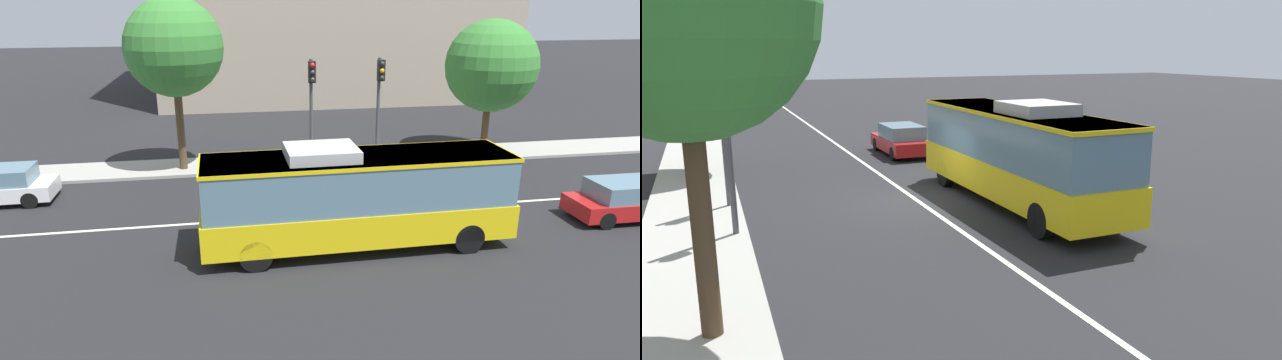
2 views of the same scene
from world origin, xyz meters
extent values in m
plane|color=black|center=(0.00, 0.00, 0.00)|extent=(160.00, 160.00, 0.00)
cube|color=#9E9B93|center=(0.00, 6.92, 0.07)|extent=(80.00, 2.77, 0.14)
cube|color=silver|center=(0.00, 0.00, 0.01)|extent=(76.00, 0.16, 0.01)
cube|color=yellow|center=(-1.92, -2.82, 0.98)|extent=(10.02, 2.59, 1.10)
cube|color=slate|center=(-1.92, -2.82, 2.31)|extent=(9.82, 2.51, 1.58)
cube|color=yellow|center=(-1.92, -2.82, 3.04)|extent=(9.92, 2.56, 0.12)
cube|color=#B2B2B2|center=(-3.12, -2.83, 3.28)|extent=(2.22, 1.82, 0.36)
cylinder|color=black|center=(1.47, -1.69, 0.50)|extent=(1.00, 0.31, 1.00)
cylinder|color=black|center=(1.49, -3.89, 0.50)|extent=(1.00, 0.31, 1.00)
cylinder|color=black|center=(-5.33, -1.75, 0.50)|extent=(1.00, 0.31, 1.00)
cylinder|color=black|center=(-5.31, -3.95, 0.50)|extent=(1.00, 0.31, 1.00)
cube|color=#B21919|center=(8.63, -2.24, 0.52)|extent=(4.52, 1.84, 0.60)
cube|color=slate|center=(8.38, -2.24, 1.14)|extent=(2.54, 1.68, 0.64)
cylinder|color=black|center=(10.14, -1.46, 0.32)|extent=(0.64, 0.23, 0.64)
cylinder|color=black|center=(10.13, -3.06, 0.32)|extent=(0.64, 0.23, 0.64)
cylinder|color=black|center=(7.14, -1.43, 0.32)|extent=(0.64, 0.23, 0.64)
cylinder|color=black|center=(7.13, -3.03, 0.32)|extent=(0.64, 0.23, 0.64)
cylinder|color=#47474C|center=(-2.03, 5.85, 2.60)|extent=(0.16, 0.16, 5.20)
cube|color=black|center=(-2.03, 5.57, 4.65)|extent=(0.32, 0.28, 0.96)
sphere|color=red|center=(-2.04, 5.42, 4.97)|extent=(0.22, 0.22, 0.22)
sphere|color=#2D2D2D|center=(-2.04, 5.42, 4.65)|extent=(0.22, 0.22, 0.22)
sphere|color=#2D2D2D|center=(-2.04, 5.42, 4.33)|extent=(0.22, 0.22, 0.22)
cylinder|color=#47474C|center=(1.19, 5.87, 2.60)|extent=(0.16, 0.16, 5.20)
cube|color=black|center=(1.19, 5.59, 4.65)|extent=(0.32, 0.29, 0.96)
sphere|color=#2D2D2D|center=(1.20, 5.44, 4.97)|extent=(0.22, 0.22, 0.22)
sphere|color=#F9A514|center=(1.20, 5.44, 4.65)|extent=(0.22, 0.22, 0.22)
sphere|color=#2D2D2D|center=(1.20, 5.44, 4.33)|extent=(0.22, 0.22, 0.22)
cylinder|color=#4C3823|center=(7.37, 7.03, 1.42)|extent=(0.36, 0.36, 2.83)
sphere|color=#387F33|center=(7.37, 7.03, 4.57)|extent=(4.63, 4.63, 4.63)
cylinder|color=#4C3823|center=(-8.06, 6.56, 2.05)|extent=(0.36, 0.36, 4.10)
sphere|color=#387F33|center=(-8.06, 6.56, 5.75)|extent=(4.38, 4.38, 4.38)
camera|label=1|loc=(-5.97, -18.58, 7.79)|focal=30.24mm
camera|label=2|loc=(-18.60, 6.36, 5.07)|focal=33.28mm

